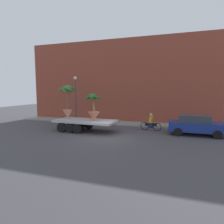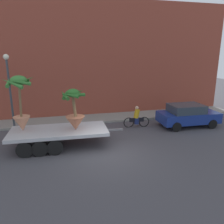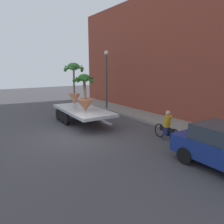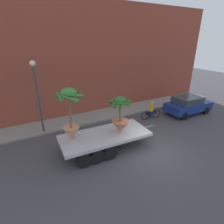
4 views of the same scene
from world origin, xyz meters
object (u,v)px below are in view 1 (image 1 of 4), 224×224
Objects in this scene: potted_palm_rear at (93,109)px; cyclist at (151,123)px; potted_palm_middle at (68,102)px; street_lamp at (76,93)px; parked_car at (196,125)px; flatbed_trailer at (83,122)px.

cyclist is (4.43, 2.33, -1.29)m from potted_palm_rear.
potted_palm_middle is 3.73m from street_lamp.
parked_car is at bearing -10.70° from cyclist.
parked_car is at bearing 5.99° from potted_palm_middle.
cyclist is (5.55, 2.09, -0.08)m from flatbed_trailer.
cyclist is at bearing -11.54° from street_lamp.
flatbed_trailer is 1.66m from potted_palm_rear.
parked_car reaches higher than cyclist.
potted_palm_rear is 5.70m from street_lamp.
potted_palm_rear is 5.17m from cyclist.
cyclist is 8.82m from street_lamp.
cyclist is at bearing 169.30° from parked_car.
potted_palm_rear is 2.84m from potted_palm_middle.
potted_palm_rear is at bearing -152.23° from cyclist.
street_lamp is (-8.27, 1.69, 2.56)m from cyclist.
potted_palm_middle is (-1.61, 0.30, 1.75)m from flatbed_trailer.
flatbed_trailer is 2.40m from potted_palm_middle.
potted_palm_rear is 0.47× the size of street_lamp.
potted_palm_middle reaches higher than potted_palm_rear.
parked_car is (10.71, 1.12, -1.68)m from potted_palm_middle.
potted_palm_middle is 0.71× the size of parked_car.
street_lamp reaches higher than parked_car.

